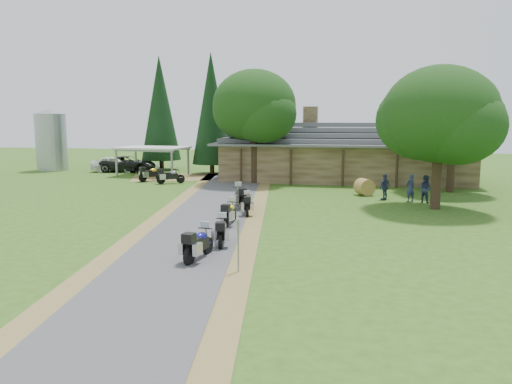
% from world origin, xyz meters
% --- Properties ---
extents(ground, '(120.00, 120.00, 0.00)m').
position_xyz_m(ground, '(0.00, 0.00, 0.00)').
color(ground, '#325217').
rests_on(ground, ground).
extents(driveway, '(51.95, 51.95, 0.00)m').
position_xyz_m(driveway, '(-0.50, 4.00, 0.00)').
color(driveway, '#464648').
rests_on(driveway, ground).
extents(lodge, '(21.40, 9.40, 4.90)m').
position_xyz_m(lodge, '(6.00, 24.00, 2.45)').
color(lodge, brown).
rests_on(lodge, ground).
extents(silo, '(3.07, 3.07, 6.08)m').
position_xyz_m(silo, '(-22.92, 26.03, 3.04)').
color(silo, gray).
rests_on(silo, ground).
extents(carport, '(6.36, 4.53, 2.62)m').
position_xyz_m(carport, '(-11.15, 23.57, 1.31)').
color(carport, silver).
rests_on(carport, ground).
extents(car_white_sedan, '(3.23, 6.14, 1.96)m').
position_xyz_m(car_white_sedan, '(-15.98, 25.75, 0.98)').
color(car_white_sedan, white).
rests_on(car_white_sedan, ground).
extents(car_dark_suv, '(3.15, 6.23, 2.30)m').
position_xyz_m(car_dark_suv, '(-14.79, 26.19, 1.15)').
color(car_dark_suv, black).
rests_on(car_dark_suv, ground).
extents(motorcycle_row_a, '(0.93, 2.01, 1.33)m').
position_xyz_m(motorcycle_row_a, '(1.24, -1.85, 0.66)').
color(motorcycle_row_a, navy).
rests_on(motorcycle_row_a, ground).
extents(motorcycle_row_b, '(0.93, 1.91, 1.25)m').
position_xyz_m(motorcycle_row_b, '(1.51, 0.44, 0.63)').
color(motorcycle_row_b, '#B2B5BB').
rests_on(motorcycle_row_b, ground).
extents(motorcycle_row_c, '(0.64, 1.89, 1.29)m').
position_xyz_m(motorcycle_row_c, '(0.87, 4.34, 0.64)').
color(motorcycle_row_c, yellow).
rests_on(motorcycle_row_c, ground).
extents(motorcycle_row_d, '(0.97, 1.88, 1.23)m').
position_xyz_m(motorcycle_row_d, '(1.15, 7.12, 0.61)').
color(motorcycle_row_d, '#DC521A').
rests_on(motorcycle_row_d, ground).
extents(motorcycle_row_e, '(1.43, 2.21, 1.44)m').
position_xyz_m(motorcycle_row_e, '(0.33, 8.93, 0.72)').
color(motorcycle_row_e, black).
rests_on(motorcycle_row_e, ground).
extents(motorcycle_carport_a, '(1.72, 2.06, 1.40)m').
position_xyz_m(motorcycle_carport_a, '(-9.74, 19.76, 0.70)').
color(motorcycle_carport_a, gold).
rests_on(motorcycle_carport_a, ground).
extents(motorcycle_carport_b, '(2.06, 1.56, 1.37)m').
position_xyz_m(motorcycle_carport_b, '(-7.57, 18.56, 0.68)').
color(motorcycle_carport_b, slate).
rests_on(motorcycle_carport_b, ground).
extents(person_a, '(0.71, 0.66, 2.05)m').
position_xyz_m(person_a, '(10.34, 13.15, 1.02)').
color(person_a, navy).
rests_on(person_a, ground).
extents(person_b, '(0.71, 0.69, 2.02)m').
position_xyz_m(person_b, '(11.21, 12.98, 1.01)').
color(person_b, navy).
rests_on(person_b, ground).
extents(person_c, '(0.66, 0.69, 1.97)m').
position_xyz_m(person_c, '(8.81, 13.61, 0.99)').
color(person_c, navy).
rests_on(person_c, ground).
extents(hay_bale, '(1.48, 1.44, 1.13)m').
position_xyz_m(hay_bale, '(7.57, 15.32, 0.56)').
color(hay_bale, olive).
rests_on(hay_bale, ground).
extents(sign_post, '(0.33, 0.06, 1.84)m').
position_xyz_m(sign_post, '(3.03, -3.05, 0.92)').
color(sign_post, gray).
rests_on(sign_post, ground).
extents(oak_lodge_left, '(6.60, 6.60, 10.04)m').
position_xyz_m(oak_lodge_left, '(-1.04, 20.12, 5.02)').
color(oak_lodge_left, black).
rests_on(oak_lodge_left, ground).
extents(oak_lodge_right, '(5.96, 5.96, 9.61)m').
position_xyz_m(oak_lodge_right, '(13.57, 18.03, 4.81)').
color(oak_lodge_right, black).
rests_on(oak_lodge_right, ground).
extents(oak_driveway, '(6.47, 6.47, 8.76)m').
position_xyz_m(oak_driveway, '(11.49, 10.85, 4.38)').
color(oak_driveway, black).
rests_on(oak_driveway, ground).
extents(cedar_near, '(3.67, 3.67, 11.24)m').
position_xyz_m(cedar_near, '(-6.28, 26.03, 5.62)').
color(cedar_near, black).
rests_on(cedar_near, ground).
extents(cedar_far, '(3.93, 3.93, 11.38)m').
position_xyz_m(cedar_far, '(-12.35, 28.63, 5.69)').
color(cedar_far, black).
rests_on(cedar_far, ground).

